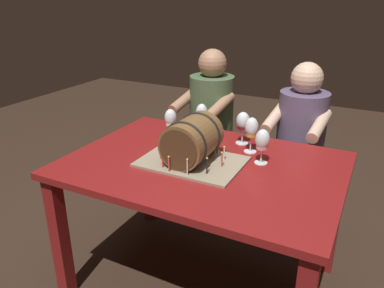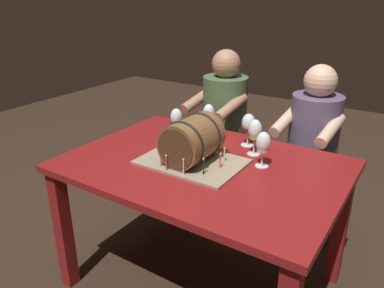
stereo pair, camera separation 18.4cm
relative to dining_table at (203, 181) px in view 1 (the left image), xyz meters
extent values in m
plane|color=#332319|center=(0.00, 0.00, -0.64)|extent=(8.00, 8.00, 0.00)
cube|color=maroon|center=(0.00, 0.00, 0.09)|extent=(1.35, 0.96, 0.03)
cube|color=maroon|center=(-0.61, -0.42, -0.28)|extent=(0.07, 0.07, 0.71)
cube|color=maroon|center=(-0.61, 0.42, -0.28)|extent=(0.07, 0.07, 0.71)
cube|color=maroon|center=(0.61, 0.42, -0.28)|extent=(0.07, 0.07, 0.71)
cube|color=gray|center=(-0.05, -0.03, 0.11)|extent=(0.50, 0.35, 0.01)
cylinder|color=brown|center=(-0.05, -0.03, 0.23)|extent=(0.22, 0.28, 0.22)
cylinder|color=#46301B|center=(-0.05, -0.17, 0.23)|extent=(0.19, 0.00, 0.19)
cylinder|color=#46301B|center=(-0.05, 0.11, 0.23)|extent=(0.19, 0.00, 0.19)
torus|color=black|center=(-0.05, -0.11, 0.23)|extent=(0.24, 0.01, 0.24)
torus|color=black|center=(-0.05, 0.05, 0.23)|extent=(0.24, 0.01, 0.24)
cylinder|color=#D64C47|center=(0.11, -0.03, 0.15)|extent=(0.01, 0.01, 0.07)
sphere|color=#F9C64C|center=(0.11, -0.03, 0.19)|extent=(0.01, 0.01, 0.01)
cylinder|color=silver|center=(0.09, 0.05, 0.15)|extent=(0.01, 0.01, 0.06)
sphere|color=#F9C64C|center=(0.09, 0.05, 0.18)|extent=(0.01, 0.01, 0.01)
cylinder|color=black|center=(0.02, 0.11, 0.15)|extent=(0.01, 0.01, 0.07)
sphere|color=#F9C64C|center=(0.02, 0.11, 0.19)|extent=(0.01, 0.01, 0.01)
cylinder|color=#D64C47|center=(-0.08, 0.13, 0.15)|extent=(0.01, 0.01, 0.07)
sphere|color=#F9C64C|center=(-0.08, 0.13, 0.20)|extent=(0.01, 0.01, 0.01)
cylinder|color=black|center=(-0.15, 0.10, 0.15)|extent=(0.01, 0.01, 0.07)
sphere|color=#F9C64C|center=(-0.15, 0.10, 0.20)|extent=(0.01, 0.01, 0.01)
cylinder|color=#EAD666|center=(-0.20, 0.03, 0.15)|extent=(0.01, 0.01, 0.06)
sphere|color=#F9C64C|center=(-0.20, 0.03, 0.18)|extent=(0.01, 0.01, 0.01)
cylinder|color=#D64C47|center=(-0.20, -0.09, 0.15)|extent=(0.01, 0.01, 0.07)
sphere|color=#F9C64C|center=(-0.20, -0.09, 0.19)|extent=(0.01, 0.01, 0.01)
cylinder|color=#D64C47|center=(-0.14, -0.16, 0.15)|extent=(0.01, 0.01, 0.07)
sphere|color=#F9C64C|center=(-0.14, -0.16, 0.19)|extent=(0.01, 0.01, 0.01)
cylinder|color=#D64C47|center=(-0.09, -0.19, 0.15)|extent=(0.01, 0.01, 0.07)
sphere|color=#F9C64C|center=(-0.09, -0.19, 0.19)|extent=(0.01, 0.01, 0.01)
cylinder|color=silver|center=(0.01, -0.18, 0.15)|extent=(0.01, 0.01, 0.07)
sphere|color=#F9C64C|center=(0.01, -0.18, 0.19)|extent=(0.01, 0.01, 0.01)
cylinder|color=black|center=(0.08, -0.13, 0.15)|extent=(0.01, 0.01, 0.07)
sphere|color=#F9C64C|center=(0.08, -0.13, 0.19)|extent=(0.01, 0.01, 0.01)
cylinder|color=white|center=(0.26, 0.12, 0.11)|extent=(0.06, 0.06, 0.00)
cylinder|color=white|center=(0.26, 0.12, 0.14)|extent=(0.01, 0.01, 0.07)
ellipsoid|color=white|center=(0.26, 0.12, 0.23)|extent=(0.07, 0.07, 0.10)
cylinder|color=pink|center=(0.26, 0.12, 0.20)|extent=(0.06, 0.06, 0.04)
cylinder|color=white|center=(-0.29, 0.17, 0.11)|extent=(0.06, 0.06, 0.00)
cylinder|color=white|center=(-0.29, 0.17, 0.15)|extent=(0.01, 0.01, 0.09)
ellipsoid|color=white|center=(-0.29, 0.17, 0.25)|extent=(0.07, 0.07, 0.10)
cylinder|color=beige|center=(-0.29, 0.17, 0.22)|extent=(0.05, 0.05, 0.04)
cylinder|color=white|center=(0.16, 0.23, 0.11)|extent=(0.07, 0.07, 0.00)
cylinder|color=white|center=(0.16, 0.23, 0.15)|extent=(0.01, 0.01, 0.08)
ellipsoid|color=white|center=(0.16, 0.23, 0.24)|extent=(0.07, 0.07, 0.10)
cylinder|color=#C6842D|center=(0.16, 0.23, 0.22)|extent=(0.06, 0.06, 0.05)
cylinder|color=white|center=(0.08, 0.32, 0.11)|extent=(0.07, 0.07, 0.00)
cylinder|color=white|center=(0.08, 0.32, 0.15)|extent=(0.01, 0.01, 0.08)
ellipsoid|color=white|center=(0.08, 0.32, 0.24)|extent=(0.07, 0.07, 0.10)
cylinder|color=maroon|center=(0.08, 0.32, 0.21)|extent=(0.06, 0.06, 0.04)
cylinder|color=white|center=(-0.17, 0.33, 0.11)|extent=(0.06, 0.06, 0.00)
cylinder|color=white|center=(-0.17, 0.33, 0.15)|extent=(0.01, 0.01, 0.08)
ellipsoid|color=white|center=(-0.17, 0.33, 0.25)|extent=(0.07, 0.07, 0.11)
cube|color=#2A3A24|center=(-0.32, 0.80, -0.41)|extent=(0.34, 0.32, 0.45)
cylinder|color=#47603D|center=(-0.32, 0.80, 0.08)|extent=(0.34, 0.34, 0.54)
sphere|color=#A87A5B|center=(-0.32, 0.80, 0.44)|extent=(0.19, 0.19, 0.19)
cylinder|color=#A87A5B|center=(-0.19, 0.65, 0.20)|extent=(0.10, 0.31, 0.14)
cylinder|color=#A87A5B|center=(-0.47, 0.68, 0.20)|extent=(0.10, 0.31, 0.14)
cube|color=#372D40|center=(0.32, 0.80, -0.41)|extent=(0.34, 0.32, 0.45)
cylinder|color=#5B4C6B|center=(0.32, 0.80, 0.07)|extent=(0.33, 0.33, 0.50)
sphere|color=beige|center=(0.32, 0.80, 0.40)|extent=(0.20, 0.20, 0.20)
cylinder|color=beige|center=(0.44, 0.65, 0.17)|extent=(0.09, 0.31, 0.14)
cylinder|color=beige|center=(0.17, 0.67, 0.17)|extent=(0.09, 0.31, 0.14)
camera|label=1|loc=(0.73, -1.55, 0.90)|focal=35.39mm
camera|label=2|loc=(0.89, -1.46, 0.90)|focal=35.39mm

